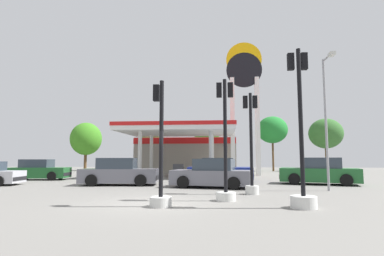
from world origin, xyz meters
name	(u,v)px	position (x,y,z in m)	size (l,w,h in m)	color
ground_plane	(153,203)	(0.00, 0.00, 0.00)	(90.00, 90.00, 0.00)	slate
gas_station	(186,152)	(-1.27, 21.27, 2.27)	(10.49, 13.53, 4.44)	gray
station_pole_sign	(244,91)	(4.77, 18.25, 8.03)	(3.43, 0.56, 12.90)	white
car_0	(319,172)	(8.49, 8.72, 0.74)	(4.92, 3.09, 1.64)	black
car_1	(119,173)	(-3.63, 7.02, 0.73)	(4.68, 2.43, 1.61)	black
car_3	(212,174)	(1.94, 6.02, 0.71)	(4.63, 2.63, 1.56)	black
car_4	(38,171)	(-11.15, 10.83, 0.69)	(4.46, 2.41, 1.52)	black
car_6	(220,171)	(2.35, 10.88, 0.73)	(4.57, 2.17, 1.62)	black
traffic_signal_0	(251,154)	(3.79, 3.06, 1.79)	(0.65, 0.66, 4.56)	silver
traffic_signal_1	(160,170)	(0.41, -0.76, 1.19)	(0.72, 0.72, 4.23)	silver
traffic_signal_2	(225,158)	(2.60, 0.84, 1.61)	(0.74, 0.74, 4.65)	silver
traffic_signal_3	(302,160)	(5.04, -0.64, 1.52)	(0.83, 0.83, 5.24)	silver
tree_0	(86,139)	(-15.34, 27.78, 4.17)	(4.07, 4.07, 6.33)	brown
tree_1	(150,135)	(-7.19, 29.73, 4.82)	(3.31, 3.31, 6.27)	brown
tree_2	(207,134)	(0.71, 27.22, 4.64)	(3.17, 3.17, 6.31)	brown
tree_3	(272,130)	(8.99, 28.17, 5.19)	(3.80, 3.80, 6.91)	brown
tree_4	(326,134)	(15.54, 28.28, 4.67)	(4.12, 4.12, 6.56)	brown
corner_streetlamp	(327,109)	(7.69, 4.62, 4.02)	(0.24, 1.48, 6.64)	gray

